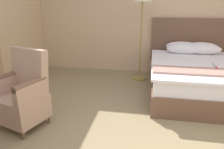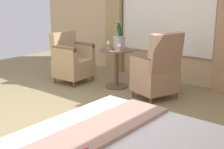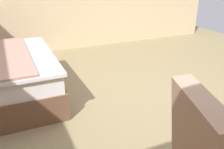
# 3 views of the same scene
# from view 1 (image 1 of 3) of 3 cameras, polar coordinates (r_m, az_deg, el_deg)

# --- Properties ---
(wall_headboard_side) EXTENTS (5.58, 0.12, 2.82)m
(wall_headboard_side) POSITION_cam_1_polar(r_m,az_deg,el_deg) (5.18, 11.25, 15.86)
(wall_headboard_side) COLOR #D2B28C
(wall_headboard_side) RESTS_ON ground
(bed) EXTENTS (1.72, 2.23, 1.28)m
(bed) POSITION_cam_1_polar(r_m,az_deg,el_deg) (4.33, 21.27, 0.13)
(bed) COLOR brown
(bed) RESTS_ON ground
(floor_lamp_brass) EXTENTS (0.39, 0.39, 1.87)m
(floor_lamp_brass) POSITION_cam_1_polar(r_m,az_deg,el_deg) (4.57, 7.96, 18.31)
(floor_lamp_brass) COLOR olive
(floor_lamp_brass) RESTS_ON ground
(armchair_by_window) EXTENTS (0.72, 0.71, 1.04)m
(armchair_by_window) POSITION_cam_1_polar(r_m,az_deg,el_deg) (3.15, -22.31, -5.05)
(armchair_by_window) COLOR brown
(armchair_by_window) RESTS_ON ground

